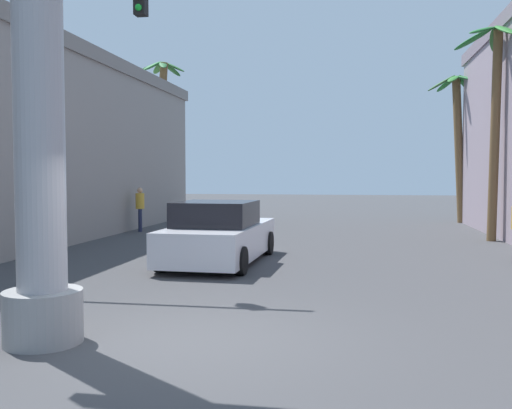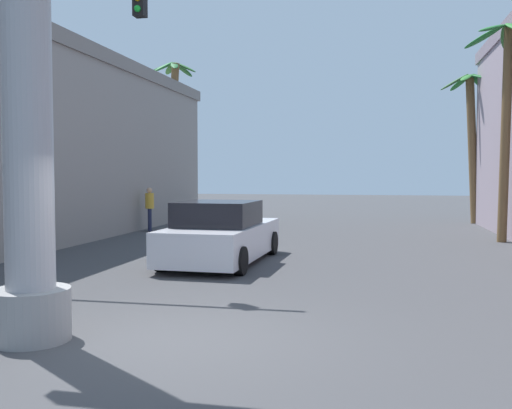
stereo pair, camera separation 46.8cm
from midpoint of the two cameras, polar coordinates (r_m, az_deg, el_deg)
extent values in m
plane|color=#424244|center=(17.51, 3.91, -4.27)|extent=(90.67, 90.67, 0.00)
cylinder|color=#9E9EA3|center=(8.27, -20.51, 17.17)|extent=(0.64, 0.64, 8.54)
cylinder|color=gray|center=(8.23, -19.99, -10.32)|extent=(1.02, 1.02, 0.70)
sphere|color=green|center=(12.38, -10.67, 18.70)|extent=(0.14, 0.14, 0.14)
cylinder|color=black|center=(16.31, -3.97, -3.68)|extent=(0.24, 0.65, 0.64)
cylinder|color=black|center=(15.85, 2.46, -3.87)|extent=(0.24, 0.65, 0.64)
cylinder|color=black|center=(13.20, -8.40, -5.29)|extent=(0.24, 0.65, 0.64)
cylinder|color=black|center=(12.62, -0.53, -5.64)|extent=(0.24, 0.65, 0.64)
cube|color=silver|center=(14.43, -2.47, -3.59)|extent=(2.11, 4.82, 0.80)
cube|color=black|center=(14.02, -2.89, -0.91)|extent=(1.87, 2.06, 0.60)
cylinder|color=brown|center=(27.41, -7.97, 6.13)|extent=(0.88, 0.47, 7.45)
ellipsoid|color=#2B672D|center=(27.80, -6.60, 13.48)|extent=(1.17, 0.49, 0.62)
ellipsoid|color=#27682D|center=(28.45, -6.79, 13.24)|extent=(0.88, 1.16, 0.63)
ellipsoid|color=#326C2D|center=(28.63, -8.10, 13.28)|extent=(1.00, 1.17, 0.46)
ellipsoid|color=#24692D|center=(28.25, -8.93, 13.37)|extent=(1.18, 0.40, 0.52)
ellipsoid|color=#1F682D|center=(27.73, -8.79, 13.46)|extent=(0.95, 1.11, 0.68)
ellipsoid|color=#23612D|center=(27.47, -7.66, 13.64)|extent=(0.78, 1.20, 0.58)
cylinder|color=brown|center=(20.53, 24.28, 6.31)|extent=(0.41, 0.41, 6.99)
ellipsoid|color=#326C2D|center=(21.77, 24.34, 14.93)|extent=(0.69, 1.47, 0.68)
ellipsoid|color=#21712D|center=(21.37, 22.43, 15.23)|extent=(1.35, 1.17, 0.65)
ellipsoid|color=#236C2D|center=(20.43, 23.21, 15.92)|extent=(1.26, 1.33, 0.51)
cylinder|color=brown|center=(27.86, 21.29, 5.05)|extent=(0.68, 0.71, 6.63)
ellipsoid|color=#316D2D|center=(28.09, 22.54, 11.36)|extent=(1.27, 0.37, 0.76)
ellipsoid|color=#1F712D|center=(28.58, 21.81, 11.28)|extent=(1.10, 1.24, 0.69)
ellipsoid|color=#22732D|center=(28.50, 20.17, 11.35)|extent=(1.01, 1.30, 0.67)
ellipsoid|color=#2E5D2D|center=(27.88, 19.69, 11.46)|extent=(1.26, 0.37, 0.79)
ellipsoid|color=#2F782D|center=(27.33, 20.76, 11.79)|extent=(0.87, 1.38, 0.55)
ellipsoid|color=#21652D|center=(27.46, 22.03, 11.75)|extent=(0.97, 1.36, 0.51)
cylinder|color=#1E233F|center=(22.76, -9.98, -1.50)|extent=(0.14, 0.14, 0.89)
cylinder|color=#1E233F|center=(22.56, -10.01, -1.54)|extent=(0.14, 0.14, 0.89)
cylinder|color=gold|center=(22.61, -10.01, 0.37)|extent=(0.43, 0.43, 0.60)
sphere|color=tan|center=(22.60, -10.02, 1.41)|extent=(0.22, 0.22, 0.22)
camera|label=1|loc=(0.23, -88.95, 0.06)|focal=40.00mm
camera|label=2|loc=(0.23, 91.05, -0.06)|focal=40.00mm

